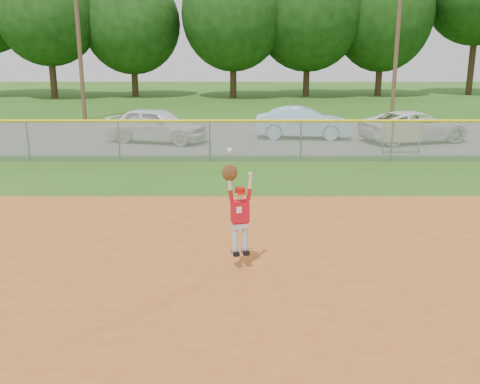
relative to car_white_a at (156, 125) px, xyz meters
name	(u,v)px	position (x,y,z in m)	size (l,w,h in m)	color
ground	(182,269)	(2.57, -14.08, -0.79)	(120.00, 120.00, 0.00)	#265413
clay_infield	(158,356)	(2.57, -17.08, -0.77)	(24.00, 16.00, 0.04)	#A2521D
parking_strip	(217,136)	(2.57, 1.92, -0.78)	(44.00, 10.00, 0.03)	slate
car_white_a	(156,125)	(0.00, 0.00, 0.00)	(1.80, 4.48, 1.53)	silver
car_blue	(303,123)	(6.58, 1.09, -0.05)	(1.51, 4.33, 1.43)	#9DCEEA
car_white_b	(415,126)	(11.43, 0.17, -0.09)	(2.23, 4.84, 1.34)	white
sponsor_sign	(402,132)	(9.96, -2.85, 0.13)	(1.57, 0.09, 1.39)	gray
outfield_fence	(210,138)	(2.57, -4.08, 0.09)	(40.06, 0.10, 1.55)	gray
power_lines	(238,37)	(3.57, 7.92, 3.88)	(19.40, 0.24, 9.00)	#4C3823
tree_line	(238,6)	(3.53, 23.82, 6.74)	(62.37, 13.00, 14.43)	#422D1C
ballplayer	(239,210)	(3.65, -14.08, 0.37)	(0.57, 0.30, 2.02)	silver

